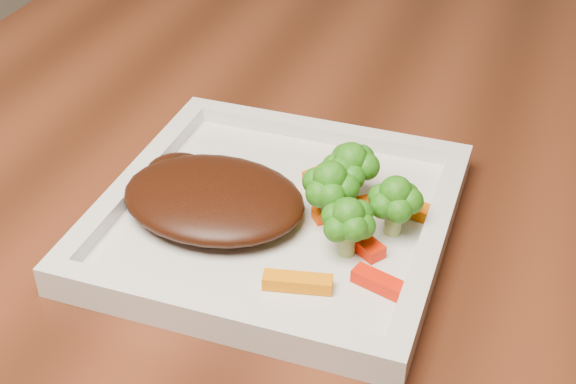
% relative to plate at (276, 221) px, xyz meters
% --- Properties ---
extents(plate, '(0.27, 0.27, 0.01)m').
position_rel_plate_xyz_m(plate, '(0.00, 0.00, 0.00)').
color(plate, silver).
rests_on(plate, dining_table).
extents(steak, '(0.16, 0.12, 0.03)m').
position_rel_plate_xyz_m(steak, '(-0.05, -0.01, 0.02)').
color(steak, '#351308').
rests_on(steak, plate).
extents(broccoli_0, '(0.05, 0.05, 0.07)m').
position_rel_plate_xyz_m(broccoli_0, '(0.05, 0.04, 0.04)').
color(broccoli_0, '#126E12').
rests_on(broccoli_0, plate).
extents(broccoli_1, '(0.05, 0.05, 0.06)m').
position_rel_plate_xyz_m(broccoli_1, '(0.09, 0.01, 0.04)').
color(broccoli_1, '#2F5C0F').
rests_on(broccoli_1, plate).
extents(broccoli_2, '(0.06, 0.06, 0.06)m').
position_rel_plate_xyz_m(broccoli_2, '(0.07, -0.03, 0.04)').
color(broccoli_2, '#2F6410').
rests_on(broccoli_2, plate).
extents(broccoli_3, '(0.05, 0.05, 0.06)m').
position_rel_plate_xyz_m(broccoli_3, '(0.04, 0.01, 0.04)').
color(broccoli_3, '#226F12').
rests_on(broccoli_3, plate).
extents(carrot_0, '(0.05, 0.02, 0.01)m').
position_rel_plate_xyz_m(carrot_0, '(0.04, -0.08, 0.01)').
color(carrot_0, orange).
rests_on(carrot_0, plate).
extents(carrot_1, '(0.05, 0.03, 0.01)m').
position_rel_plate_xyz_m(carrot_1, '(0.10, -0.06, 0.01)').
color(carrot_1, red).
rests_on(carrot_1, plate).
extents(carrot_3, '(0.06, 0.03, 0.01)m').
position_rel_plate_xyz_m(carrot_3, '(0.10, 0.04, 0.01)').
color(carrot_3, '#D05A03').
rests_on(carrot_3, plate).
extents(carrot_4, '(0.04, 0.05, 0.01)m').
position_rel_plate_xyz_m(carrot_4, '(0.02, 0.07, 0.01)').
color(carrot_4, '#FF4D04').
rests_on(carrot_4, plate).
extents(carrot_5, '(0.05, 0.04, 0.01)m').
position_rel_plate_xyz_m(carrot_5, '(0.07, -0.01, 0.01)').
color(carrot_5, '#F31D03').
rests_on(carrot_5, plate).
extents(carrot_6, '(0.05, 0.04, 0.01)m').
position_rel_plate_xyz_m(carrot_6, '(0.05, 0.02, 0.01)').
color(carrot_6, '#FF4B04').
rests_on(carrot_6, plate).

